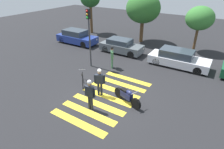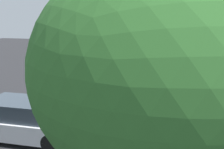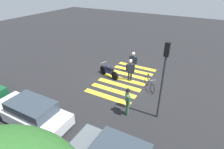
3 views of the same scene
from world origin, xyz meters
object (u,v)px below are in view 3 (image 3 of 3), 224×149
at_px(car_white_van, 31,112).
at_px(officer_on_foot, 133,61).
at_px(traffic_light_pole, 164,71).
at_px(officer_by_motorcycle, 130,69).
at_px(police_motorcycle, 109,71).
at_px(leaning_bicycle, 149,84).
at_px(pedestrian_bystander, 128,100).

bearing_deg(car_white_van, officer_on_foot, -106.52).
height_order(car_white_van, traffic_light_pole, traffic_light_pole).
bearing_deg(traffic_light_pole, officer_by_motorcycle, -44.38).
bearing_deg(officer_by_motorcycle, officer_on_foot, -74.93).
height_order(police_motorcycle, officer_by_motorcycle, officer_by_motorcycle).
bearing_deg(officer_on_foot, car_white_van, 73.48).
bearing_deg(leaning_bicycle, officer_on_foot, -40.54).
bearing_deg(officer_on_foot, officer_by_motorcycle, 105.07).
xyz_separation_m(leaning_bicycle, officer_on_foot, (2.07, -1.77, 0.69)).
distance_m(police_motorcycle, traffic_light_pole, 6.22).
xyz_separation_m(police_motorcycle, officer_by_motorcycle, (-1.78, -0.18, 0.58)).
relative_size(police_motorcycle, officer_by_motorcycle, 1.12).
height_order(officer_on_foot, pedestrian_bystander, officer_on_foot).
bearing_deg(police_motorcycle, officer_on_foot, -131.58).
height_order(leaning_bicycle, officer_by_motorcycle, officer_by_motorcycle).
bearing_deg(officer_by_motorcycle, pedestrian_bystander, 111.89).
bearing_deg(leaning_bicycle, officer_by_motorcycle, -12.23).
relative_size(pedestrian_bystander, car_white_van, 0.38).
bearing_deg(traffic_light_pole, police_motorcycle, -30.40).
height_order(officer_by_motorcycle, pedestrian_bystander, officer_by_motorcycle).
relative_size(police_motorcycle, pedestrian_bystander, 1.13).
distance_m(police_motorcycle, leaning_bicycle, 3.48).
distance_m(police_motorcycle, pedestrian_bystander, 4.85).
distance_m(officer_by_motorcycle, car_white_van, 7.42).
distance_m(officer_on_foot, officer_by_motorcycle, 1.45).
xyz_separation_m(pedestrian_bystander, traffic_light_pole, (-1.62, -0.66, 1.95)).
bearing_deg(leaning_bicycle, police_motorcycle, -3.13).
relative_size(officer_on_foot, car_white_van, 0.39).
relative_size(police_motorcycle, officer_on_foot, 1.11).
xyz_separation_m(officer_on_foot, car_white_van, (2.45, 8.25, -0.41)).
height_order(leaning_bicycle, pedestrian_bystander, pedestrian_bystander).
height_order(police_motorcycle, car_white_van, car_white_van).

